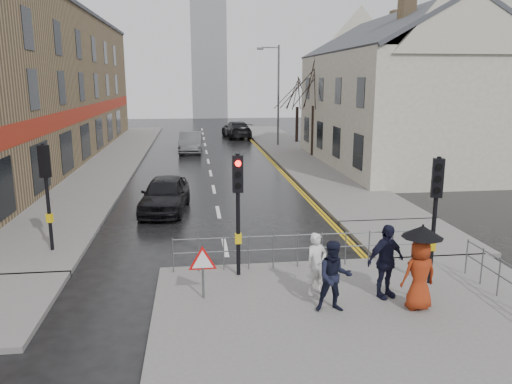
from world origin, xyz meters
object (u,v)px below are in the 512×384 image
object	(u,v)px
pedestrian_d	(386,261)
car_parked	(165,194)
pedestrian_a	(316,264)
pedestrian_b	(334,277)
pedestrian_with_umbrella	(420,264)
car_mid	(191,142)

from	to	relation	value
pedestrian_d	car_parked	distance (m)	11.25
pedestrian_a	pedestrian_b	size ratio (longest dim) A/B	0.94
pedestrian_a	pedestrian_with_umbrella	distance (m)	2.47
pedestrian_b	car_parked	distance (m)	11.11
pedestrian_b	pedestrian_d	xyz separation A→B (m)	(1.47, 0.61, 0.08)
pedestrian_a	pedestrian_d	size ratio (longest dim) A/B	0.85
pedestrian_b	pedestrian_d	bearing A→B (deg)	27.18
pedestrian_b	pedestrian_d	distance (m)	1.59
car_parked	pedestrian_a	bearing A→B (deg)	-59.06
pedestrian_b	pedestrian_a	bearing A→B (deg)	105.22
pedestrian_b	car_parked	size ratio (longest dim) A/B	0.39
pedestrian_d	car_mid	xyz separation A→B (m)	(-4.85, 27.11, -0.30)
car_parked	pedestrian_b	bearing A→B (deg)	-60.30
pedestrian_b	car_parked	world-z (taller)	pedestrian_b
pedestrian_a	car_mid	bearing A→B (deg)	74.79
pedestrian_a	pedestrian_d	bearing A→B (deg)	-34.56
pedestrian_a	car_parked	size ratio (longest dim) A/B	0.36
pedestrian_a	pedestrian_d	world-z (taller)	pedestrian_d
pedestrian_b	car_mid	size ratio (longest dim) A/B	0.36
pedestrian_with_umbrella	car_parked	size ratio (longest dim) A/B	0.47
pedestrian_d	pedestrian_with_umbrella	bearing A→B (deg)	-73.89
pedestrian_b	pedestrian_with_umbrella	distance (m)	2.03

